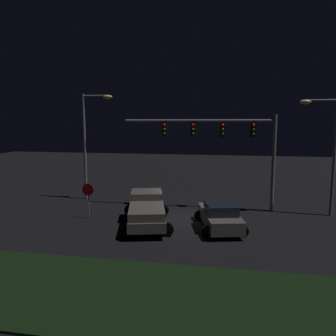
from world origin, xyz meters
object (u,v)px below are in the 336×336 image
(traffic_signal_gantry, at_px, (223,137))
(stop_sign, at_px, (88,194))
(pickup_truck, at_px, (147,208))
(street_lamp_left, at_px, (90,134))
(street_lamp_right, at_px, (327,142))
(car_sedan, at_px, (220,216))

(traffic_signal_gantry, bearing_deg, stop_sign, -154.60)
(traffic_signal_gantry, distance_m, stop_sign, 9.67)
(pickup_truck, bearing_deg, street_lamp_left, 32.30)
(street_lamp_right, xyz_separation_m, stop_sign, (-14.65, -3.42, -3.20))
(street_lamp_right, height_order, stop_sign, street_lamp_right)
(pickup_truck, height_order, street_lamp_right, street_lamp_right)
(car_sedan, distance_m, street_lamp_right, 8.61)
(pickup_truck, distance_m, street_lamp_left, 9.02)
(car_sedan, xyz_separation_m, street_lamp_right, (6.51, 3.94, 4.02))
(traffic_signal_gantry, height_order, stop_sign, traffic_signal_gantry)
(car_sedan, distance_m, street_lamp_left, 12.28)
(street_lamp_right, distance_m, stop_sign, 15.38)
(car_sedan, bearing_deg, pickup_truck, 76.86)
(car_sedan, bearing_deg, stop_sign, 72.74)
(street_lamp_right, bearing_deg, pickup_truck, -159.75)
(street_lamp_left, distance_m, stop_sign, 6.42)
(car_sedan, bearing_deg, traffic_signal_gantry, -13.73)
(pickup_truck, relative_size, street_lamp_right, 0.76)
(pickup_truck, xyz_separation_m, car_sedan, (4.25, 0.03, -0.26))
(pickup_truck, relative_size, traffic_signal_gantry, 0.55)
(traffic_signal_gantry, xyz_separation_m, street_lamp_left, (-10.08, 1.13, 0.06))
(stop_sign, bearing_deg, street_lamp_right, 13.12)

